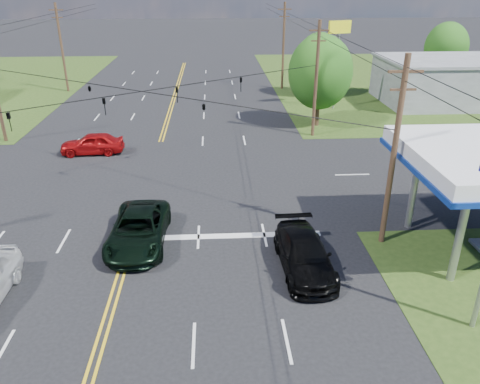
{
  "coord_description": "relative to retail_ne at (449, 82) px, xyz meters",
  "views": [
    {
      "loc": [
        4.44,
        -17.56,
        12.46
      ],
      "look_at": [
        5.82,
        6.0,
        1.65
      ],
      "focal_mm": 35.0,
      "sensor_mm": 36.0,
      "label": 1
    }
  ],
  "objects": [
    {
      "name": "suv_black",
      "position": [
        -21.5,
        -31.24,
        -1.4
      ],
      "size": [
        2.47,
        5.59,
        1.6
      ],
      "primitive_type": "imported",
      "rotation": [
        0.0,
        0.0,
        0.04
      ],
      "color": "black",
      "rests_on": "ground"
    },
    {
      "name": "ground",
      "position": [
        -30.0,
        -20.0,
        -2.2
      ],
      "size": [
        280.0,
        280.0,
        0.0
      ],
      "primitive_type": "plane",
      "color": "black",
      "rests_on": "ground"
    },
    {
      "name": "sedan_red",
      "position": [
        -34.99,
        -14.5,
        -1.39
      ],
      "size": [
        4.86,
        2.16,
        1.62
      ],
      "primitive_type": "imported",
      "rotation": [
        0.0,
        0.0,
        -1.52
      ],
      "color": "#A00B0D",
      "rests_on": "ground"
    },
    {
      "name": "pole_se",
      "position": [
        -17.0,
        -29.0,
        2.72
      ],
      "size": [
        1.6,
        0.28,
        9.5
      ],
      "color": "#402C1B",
      "rests_on": "ground"
    },
    {
      "name": "tree_far_r",
      "position": [
        4.0,
        10.0,
        2.34
      ],
      "size": [
        5.32,
        5.32,
        7.63
      ],
      "color": "#402C1B",
      "rests_on": "ground"
    },
    {
      "name": "pole_left_far",
      "position": [
        -43.0,
        8.0,
        2.97
      ],
      "size": [
        1.6,
        0.28,
        10.0
      ],
      "color": "#402C1B",
      "rests_on": "ground"
    },
    {
      "name": "power_lines",
      "position": [
        -30.0,
        -22.0,
        6.4
      ],
      "size": [
        26.04,
        100.0,
        0.64
      ],
      "color": "black",
      "rests_on": "ground"
    },
    {
      "name": "polesign_ne",
      "position": [
        -13.0,
        -2.0,
        4.69
      ],
      "size": [
        2.36,
        0.95,
        8.72
      ],
      "color": "#A5A5AA",
      "rests_on": "ground"
    },
    {
      "name": "pole_ne",
      "position": [
        -17.0,
        -11.0,
        2.72
      ],
      "size": [
        1.6,
        0.28,
        9.5
      ],
      "color": "#402C1B",
      "rests_on": "ground"
    },
    {
      "name": "tree_right_a",
      "position": [
        -16.0,
        -8.0,
        2.67
      ],
      "size": [
        5.7,
        5.7,
        8.18
      ],
      "color": "#402C1B",
      "rests_on": "ground"
    },
    {
      "name": "span_wire_signals",
      "position": [
        -30.0,
        -20.0,
        3.8
      ],
      "size": [
        26.0,
        18.0,
        1.13
      ],
      "color": "black",
      "rests_on": "ground"
    },
    {
      "name": "pickup_dkgreen",
      "position": [
        -29.5,
        -28.5,
        -1.37
      ],
      "size": [
        2.89,
        6.04,
        1.66
      ],
      "primitive_type": "imported",
      "rotation": [
        0.0,
        0.0,
        -0.02
      ],
      "color": "black",
      "rests_on": "ground"
    },
    {
      "name": "tree_right_b",
      "position": [
        -13.5,
        4.0,
        2.02
      ],
      "size": [
        4.94,
        4.94,
        7.09
      ],
      "color": "#402C1B",
      "rests_on": "ground"
    },
    {
      "name": "pole_right_far",
      "position": [
        -17.0,
        8.0,
        2.97
      ],
      "size": [
        1.6,
        0.28,
        10.0
      ],
      "color": "#402C1B",
      "rests_on": "ground"
    },
    {
      "name": "retail_ne",
      "position": [
        0.0,
        0.0,
        0.0
      ],
      "size": [
        14.0,
        10.0,
        4.4
      ],
      "primitive_type": "cube",
      "color": "slate",
      "rests_on": "ground"
    },
    {
      "name": "stop_bar",
      "position": [
        -25.0,
        -28.0,
        -2.2
      ],
      "size": [
        10.0,
        0.5,
        0.02
      ],
      "primitive_type": "cube",
      "color": "silver",
      "rests_on": "ground"
    },
    {
      "name": "grass_ne",
      "position": [
        5.0,
        12.0,
        -2.2
      ],
      "size": [
        46.0,
        48.0,
        0.03
      ],
      "primitive_type": "cube",
      "color": "#263E14",
      "rests_on": "ground"
    }
  ]
}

